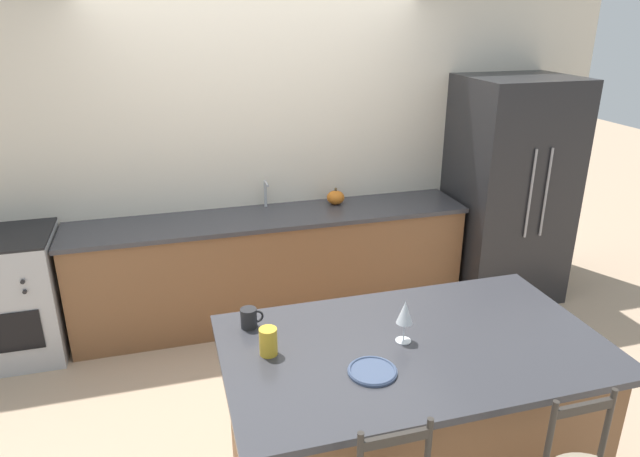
{
  "coord_description": "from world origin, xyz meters",
  "views": [
    {
      "loc": [
        -0.78,
        -3.82,
        2.42
      ],
      "look_at": [
        0.11,
        -0.7,
        1.16
      ],
      "focal_mm": 32.0,
      "sensor_mm": 36.0,
      "label": 1
    }
  ],
  "objects_px": {
    "wine_glass": "(405,313)",
    "coffee_mug": "(249,318)",
    "pumpkin_decoration": "(336,197)",
    "oven_range": "(7,297)",
    "tumbler_cup": "(268,342)",
    "dinner_plate": "(373,371)",
    "refrigerator": "(508,190)"
  },
  "relations": [
    {
      "from": "wine_glass",
      "to": "tumbler_cup",
      "type": "bearing_deg",
      "value": 173.9
    },
    {
      "from": "wine_glass",
      "to": "pumpkin_decoration",
      "type": "height_order",
      "value": "wine_glass"
    },
    {
      "from": "coffee_mug",
      "to": "tumbler_cup",
      "type": "xyz_separation_m",
      "value": [
        0.04,
        -0.26,
        0.02
      ]
    },
    {
      "from": "coffee_mug",
      "to": "pumpkin_decoration",
      "type": "xyz_separation_m",
      "value": [
        1.01,
        1.84,
        -0.05
      ]
    },
    {
      "from": "refrigerator",
      "to": "oven_range",
      "type": "distance_m",
      "value": 4.03
    },
    {
      "from": "wine_glass",
      "to": "coffee_mug",
      "type": "distance_m",
      "value": 0.75
    },
    {
      "from": "tumbler_cup",
      "to": "oven_range",
      "type": "bearing_deg",
      "value": 128.65
    },
    {
      "from": "coffee_mug",
      "to": "pumpkin_decoration",
      "type": "relative_size",
      "value": 0.78
    },
    {
      "from": "dinner_plate",
      "to": "pumpkin_decoration",
      "type": "xyz_separation_m",
      "value": [
        0.56,
        2.35,
        -0.01
      ]
    },
    {
      "from": "tumbler_cup",
      "to": "dinner_plate",
      "type": "bearing_deg",
      "value": -32.83
    },
    {
      "from": "refrigerator",
      "to": "dinner_plate",
      "type": "height_order",
      "value": "refrigerator"
    },
    {
      "from": "refrigerator",
      "to": "wine_glass",
      "type": "distance_m",
      "value": 2.66
    },
    {
      "from": "wine_glass",
      "to": "dinner_plate",
      "type": "bearing_deg",
      "value": -139.12
    },
    {
      "from": "wine_glass",
      "to": "pumpkin_decoration",
      "type": "bearing_deg",
      "value": 81.07
    },
    {
      "from": "dinner_plate",
      "to": "coffee_mug",
      "type": "xyz_separation_m",
      "value": [
        -0.45,
        0.52,
        0.04
      ]
    },
    {
      "from": "pumpkin_decoration",
      "to": "wine_glass",
      "type": "bearing_deg",
      "value": -98.93
    },
    {
      "from": "refrigerator",
      "to": "tumbler_cup",
      "type": "xyz_separation_m",
      "value": [
        -2.45,
        -1.87,
        0.07
      ]
    },
    {
      "from": "oven_range",
      "to": "wine_glass",
      "type": "bearing_deg",
      "value": -42.66
    },
    {
      "from": "wine_glass",
      "to": "tumbler_cup",
      "type": "distance_m",
      "value": 0.64
    },
    {
      "from": "refrigerator",
      "to": "tumbler_cup",
      "type": "height_order",
      "value": "refrigerator"
    },
    {
      "from": "refrigerator",
      "to": "oven_range",
      "type": "relative_size",
      "value": 2.02
    },
    {
      "from": "pumpkin_decoration",
      "to": "oven_range",
      "type": "bearing_deg",
      "value": -176.69
    },
    {
      "from": "tumbler_cup",
      "to": "pumpkin_decoration",
      "type": "height_order",
      "value": "tumbler_cup"
    },
    {
      "from": "wine_glass",
      "to": "tumbler_cup",
      "type": "height_order",
      "value": "wine_glass"
    },
    {
      "from": "oven_range",
      "to": "tumbler_cup",
      "type": "height_order",
      "value": "tumbler_cup"
    },
    {
      "from": "dinner_plate",
      "to": "tumbler_cup",
      "type": "bearing_deg",
      "value": 147.17
    },
    {
      "from": "oven_range",
      "to": "pumpkin_decoration",
      "type": "distance_m",
      "value": 2.57
    },
    {
      "from": "coffee_mug",
      "to": "pumpkin_decoration",
      "type": "bearing_deg",
      "value": 61.12
    },
    {
      "from": "wine_glass",
      "to": "tumbler_cup",
      "type": "relative_size",
      "value": 1.61
    },
    {
      "from": "refrigerator",
      "to": "dinner_plate",
      "type": "bearing_deg",
      "value": -133.73
    },
    {
      "from": "tumbler_cup",
      "to": "pumpkin_decoration",
      "type": "distance_m",
      "value": 2.31
    },
    {
      "from": "wine_glass",
      "to": "coffee_mug",
      "type": "relative_size",
      "value": 1.84
    }
  ]
}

